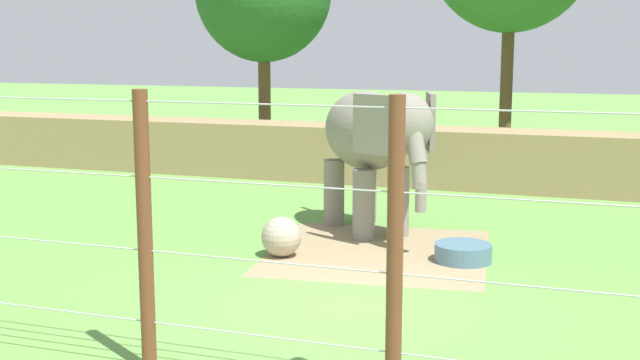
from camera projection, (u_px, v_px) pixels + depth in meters
The scene contains 7 objects.
ground_plane at pixel (349, 305), 13.02m from camera, with size 120.00×120.00×0.00m, color #609342.
dirt_patch at pixel (378, 252), 16.38m from camera, with size 4.32×4.62×0.01m, color #937F5B.
embankment_wall at pixel (465, 158), 23.69m from camera, with size 36.00×1.80×1.69m, color #997F56.
elephant at pixel (372, 138), 17.65m from camera, with size 3.51×3.67×3.19m.
enrichment_ball at pixel (281, 237), 15.96m from camera, with size 0.79×0.79×0.79m, color tan.
cable_fence at pixel (265, 243), 9.62m from camera, with size 10.71×0.19×3.61m.
water_tub at pixel (463, 252), 15.61m from camera, with size 1.10×1.10×0.35m.
Camera 1 is at (3.65, -11.97, 4.15)m, focal length 45.48 mm.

